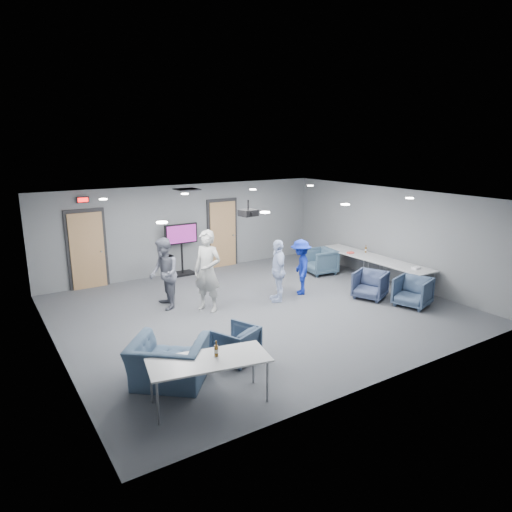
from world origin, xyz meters
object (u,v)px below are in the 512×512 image
chair_right_c (413,292)px  table_right_a (350,252)px  person_a (207,271)px  table_front_left (209,362)px  table_right_b (400,267)px  tv_stand (182,246)px  person_d (301,267)px  person_c (278,271)px  bottle_front (216,351)px  chair_front_a (236,344)px  chair_right_b (370,285)px  chair_front_b (168,363)px  chair_right_a (320,261)px  person_b (164,274)px  projector (248,213)px  bottle_right (366,250)px

chair_right_c → table_right_a: size_ratio=0.42×
person_a → table_front_left: size_ratio=1.00×
table_right_b → tv_stand: size_ratio=1.18×
person_d → person_c: bearing=-50.1°
table_front_left → bottle_front: bearing=24.1°
person_d → chair_front_a: person_d is taller
chair_right_b → table_right_b: bearing=64.7°
chair_front_b → chair_right_a: bearing=-110.1°
person_a → table_front_left: bearing=-57.3°
table_front_left → bottle_front: size_ratio=7.67×
person_a → chair_right_b: (3.92, -1.47, -0.62)m
chair_front_b → table_right_a: bearing=-116.2°
chair_right_c → chair_front_a: chair_right_c is taller
person_a → table_right_b: bearing=42.7°
bottle_front → person_b: bearing=79.0°
chair_right_a → chair_front_a: bearing=-47.2°
chair_front_a → projector: (1.45, 1.89, 2.07)m
bottle_right → projector: size_ratio=0.57×
table_front_left → bottle_right: bearing=38.6°
person_b → table_front_left: bearing=-3.5°
bottle_front → person_d: bearing=38.2°
person_d → table_front_left: person_d is taller
person_c → chair_right_c: person_c is taller
chair_right_a → chair_front_a: 6.19m
person_d → chair_right_a: 2.09m
person_d → chair_right_c: 2.86m
chair_front_b → person_b: bearing=-70.7°
chair_right_c → table_front_left: size_ratio=0.41×
person_c → chair_front_a: (-2.55, -2.27, -0.46)m
chair_right_b → table_right_a: 2.21m
chair_front_a → bottle_front: (-0.90, -0.97, 0.49)m
projector → chair_right_b: bearing=-22.4°
projector → chair_front_b: bearing=-153.4°
chair_right_a → table_front_left: 7.63m
chair_right_a → table_right_b: 2.56m
chair_right_a → table_front_left: (-6.11, -4.57, 0.30)m
chair_right_b → table_right_b: table_right_b is taller
chair_front_b → person_a: bearing=-87.7°
table_right_a → table_front_left: (-6.82, -4.02, -0.00)m
table_right_b → table_front_left: size_ratio=0.95×
chair_right_b → table_front_left: bearing=-94.1°
chair_front_a → bottle_front: bearing=23.7°
person_c → person_d: person_c is taller
person_b → chair_right_a: (5.13, 0.26, -0.48)m
chair_front_a → chair_front_b: size_ratio=0.61×
person_b → chair_front_a: person_b is taller
person_c → person_d: 0.83m
bottle_front → person_c: bearing=43.2°
person_b → person_d: person_b is taller
chair_front_a → chair_front_b: (-1.37, -0.14, 0.06)m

